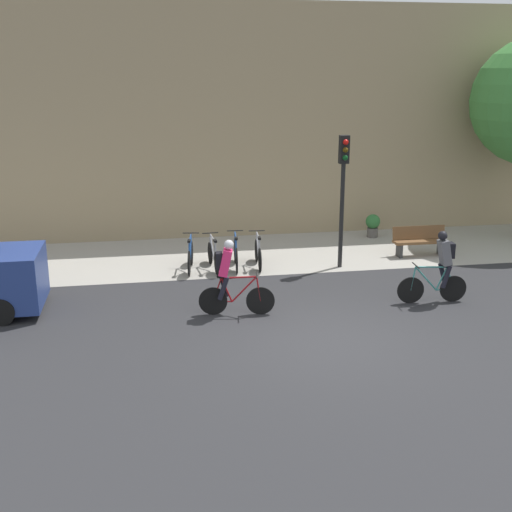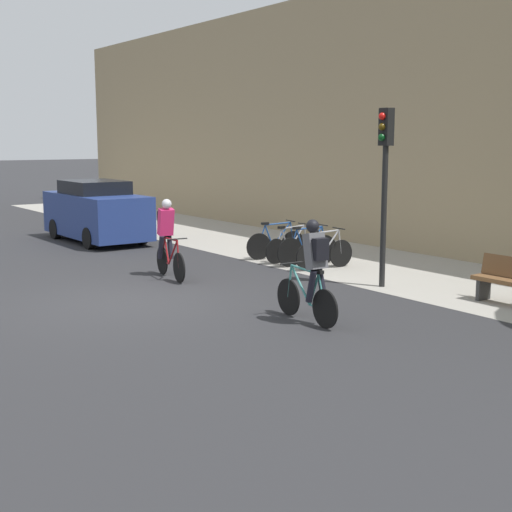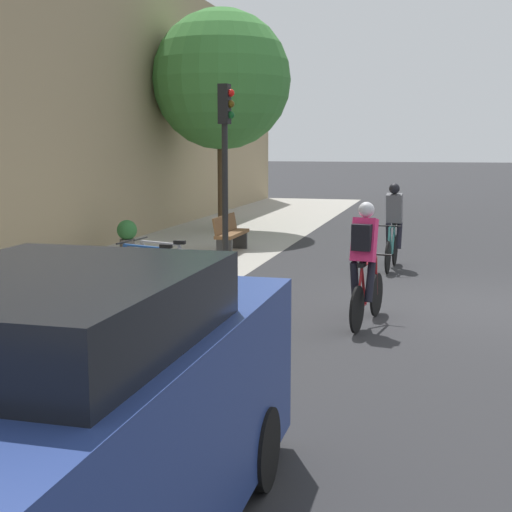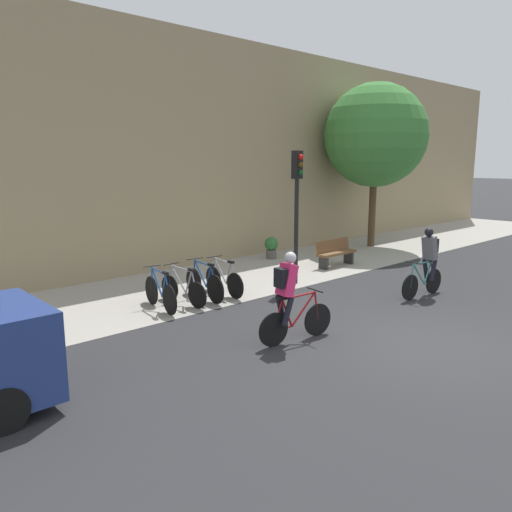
{
  "view_description": "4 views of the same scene",
  "coord_description": "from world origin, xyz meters",
  "px_view_note": "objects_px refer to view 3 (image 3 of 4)",
  "views": [
    {
      "loc": [
        -3.52,
        -11.83,
        5.37
      ],
      "look_at": [
        -1.02,
        2.55,
        1.15
      ],
      "focal_mm": 45.0,
      "sensor_mm": 36.0,
      "label": 1
    },
    {
      "loc": [
        12.21,
        -5.85,
        3.06
      ],
      "look_at": [
        1.27,
        2.06,
        0.86
      ],
      "focal_mm": 50.0,
      "sensor_mm": 36.0,
      "label": 2
    },
    {
      "loc": [
        -11.64,
        0.8,
        2.54
      ],
      "look_at": [
        -0.51,
        3.71,
        0.75
      ],
      "focal_mm": 50.0,
      "sensor_mm": 36.0,
      "label": 3
    },
    {
      "loc": [
        -8.41,
        -4.42,
        3.41
      ],
      "look_at": [
        -0.37,
        4.25,
        1.17
      ],
      "focal_mm": 35.0,
      "sensor_mm": 36.0,
      "label": 4
    }
  ],
  "objects_px": {
    "parked_bike_1": "(132,287)",
    "bench": "(230,233)",
    "parked_car": "(64,432)",
    "parked_bike_0": "(113,294)",
    "traffic_light_pole": "(225,144)",
    "cyclist_pink": "(365,261)",
    "parked_bike_3": "(163,272)",
    "parked_bike_2": "(148,278)",
    "cyclist_grey": "(393,223)",
    "potted_plant": "(127,234)"
  },
  "relations": [
    {
      "from": "parked_bike_3",
      "to": "traffic_light_pole",
      "type": "bearing_deg",
      "value": -10.29
    },
    {
      "from": "parked_bike_2",
      "to": "bench",
      "type": "distance_m",
      "value": 5.65
    },
    {
      "from": "parked_bike_0",
      "to": "traffic_light_pole",
      "type": "xyz_separation_m",
      "value": [
        4.21,
        -0.42,
        2.15
      ]
    },
    {
      "from": "potted_plant",
      "to": "parked_bike_3",
      "type": "bearing_deg",
      "value": -148.36
    },
    {
      "from": "cyclist_pink",
      "to": "parked_bike_1",
      "type": "distance_m",
      "value": 3.59
    },
    {
      "from": "cyclist_pink",
      "to": "traffic_light_pole",
      "type": "xyz_separation_m",
      "value": [
        3.6,
        3.13,
        1.62
      ]
    },
    {
      "from": "cyclist_pink",
      "to": "potted_plant",
      "type": "distance_m",
      "value": 8.45
    },
    {
      "from": "bench",
      "to": "parked_car",
      "type": "relative_size",
      "value": 0.38
    },
    {
      "from": "parked_car",
      "to": "parked_bike_2",
      "type": "bearing_deg",
      "value": 19.53
    },
    {
      "from": "parked_bike_2",
      "to": "traffic_light_pole",
      "type": "xyz_separation_m",
      "value": [
        2.93,
        -0.42,
        2.15
      ]
    },
    {
      "from": "traffic_light_pole",
      "to": "potted_plant",
      "type": "relative_size",
      "value": 4.75
    },
    {
      "from": "cyclist_pink",
      "to": "parked_bike_3",
      "type": "height_order",
      "value": "cyclist_pink"
    },
    {
      "from": "cyclist_grey",
      "to": "bench",
      "type": "relative_size",
      "value": 1.07
    },
    {
      "from": "traffic_light_pole",
      "to": "cyclist_grey",
      "type": "bearing_deg",
      "value": -64.92
    },
    {
      "from": "cyclist_grey",
      "to": "bench",
      "type": "distance_m",
      "value": 4.12
    },
    {
      "from": "parked_bike_0",
      "to": "parked_car",
      "type": "distance_m",
      "value": 6.27
    },
    {
      "from": "cyclist_grey",
      "to": "parked_bike_0",
      "type": "bearing_deg",
      "value": 147.73
    },
    {
      "from": "cyclist_grey",
      "to": "parked_bike_0",
      "type": "xyz_separation_m",
      "value": [
        -5.69,
        3.6,
        -0.54
      ]
    },
    {
      "from": "traffic_light_pole",
      "to": "parked_bike_1",
      "type": "bearing_deg",
      "value": 173.37
    },
    {
      "from": "cyclist_grey",
      "to": "parked_bike_2",
      "type": "relative_size",
      "value": 1.01
    },
    {
      "from": "bench",
      "to": "parked_car",
      "type": "xyz_separation_m",
      "value": [
        -12.65,
        -2.8,
        0.43
      ]
    },
    {
      "from": "parked_bike_0",
      "to": "potted_plant",
      "type": "xyz_separation_m",
      "value": [
        6.29,
        2.69,
        0.03
      ]
    },
    {
      "from": "parked_bike_2",
      "to": "bench",
      "type": "bearing_deg",
      "value": 3.17
    },
    {
      "from": "cyclist_pink",
      "to": "parked_bike_3",
      "type": "bearing_deg",
      "value": 69.79
    },
    {
      "from": "parked_bike_2",
      "to": "parked_car",
      "type": "height_order",
      "value": "parked_car"
    },
    {
      "from": "cyclist_grey",
      "to": "parked_car",
      "type": "height_order",
      "value": "parked_car"
    },
    {
      "from": "parked_bike_3",
      "to": "potted_plant",
      "type": "bearing_deg",
      "value": 31.64
    },
    {
      "from": "bench",
      "to": "parked_bike_1",
      "type": "bearing_deg",
      "value": -177.14
    },
    {
      "from": "cyclist_pink",
      "to": "bench",
      "type": "relative_size",
      "value": 1.07
    },
    {
      "from": "parked_bike_0",
      "to": "parked_bike_3",
      "type": "relative_size",
      "value": 1.03
    },
    {
      "from": "parked_bike_1",
      "to": "potted_plant",
      "type": "xyz_separation_m",
      "value": [
        5.64,
        2.69,
        0.05
      ]
    },
    {
      "from": "parked_bike_0",
      "to": "parked_car",
      "type": "height_order",
      "value": "parked_car"
    },
    {
      "from": "parked_bike_1",
      "to": "parked_car",
      "type": "distance_m",
      "value": 6.86
    },
    {
      "from": "parked_car",
      "to": "parked_bike_3",
      "type": "bearing_deg",
      "value": 18.01
    },
    {
      "from": "cyclist_pink",
      "to": "potted_plant",
      "type": "xyz_separation_m",
      "value": [
        5.67,
        6.24,
        -0.51
      ]
    },
    {
      "from": "cyclist_pink",
      "to": "parked_bike_3",
      "type": "relative_size",
      "value": 1.07
    },
    {
      "from": "parked_bike_0",
      "to": "bench",
      "type": "distance_m",
      "value": 6.92
    },
    {
      "from": "parked_bike_1",
      "to": "parked_bike_0",
      "type": "bearing_deg",
      "value": 179.88
    },
    {
      "from": "parked_bike_1",
      "to": "bench",
      "type": "xyz_separation_m",
      "value": [
        6.27,
        0.31,
        0.08
      ]
    },
    {
      "from": "parked_bike_2",
      "to": "parked_car",
      "type": "distance_m",
      "value": 7.46
    },
    {
      "from": "bench",
      "to": "parked_bike_0",
      "type": "bearing_deg",
      "value": -177.41
    },
    {
      "from": "cyclist_pink",
      "to": "cyclist_grey",
      "type": "distance_m",
      "value": 5.08
    },
    {
      "from": "parked_bike_0",
      "to": "cyclist_pink",
      "type": "bearing_deg",
      "value": -80.24
    },
    {
      "from": "parked_bike_0",
      "to": "parked_bike_3",
      "type": "bearing_deg",
      "value": 0.0
    },
    {
      "from": "parked_bike_3",
      "to": "cyclist_grey",
      "type": "bearing_deg",
      "value": -43.59
    },
    {
      "from": "parked_bike_3",
      "to": "potted_plant",
      "type": "height_order",
      "value": "parked_bike_3"
    },
    {
      "from": "traffic_light_pole",
      "to": "parked_bike_0",
      "type": "bearing_deg",
      "value": 174.36
    },
    {
      "from": "potted_plant",
      "to": "parked_bike_2",
      "type": "bearing_deg",
      "value": -151.74
    },
    {
      "from": "cyclist_grey",
      "to": "traffic_light_pole",
      "type": "xyz_separation_m",
      "value": [
        -1.49,
        3.18,
        1.62
      ]
    },
    {
      "from": "parked_bike_0",
      "to": "bench",
      "type": "xyz_separation_m",
      "value": [
        6.91,
        0.31,
        0.06
      ]
    }
  ]
}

